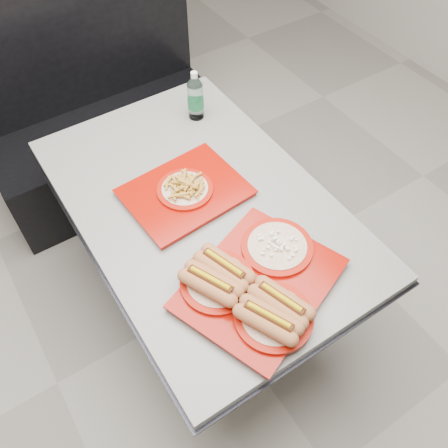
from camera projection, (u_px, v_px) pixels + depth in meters
ground at (207, 299)px, 2.42m from camera, size 6.00×6.00×0.00m
diner_table at (203, 228)px, 1.97m from camera, size 0.92×1.42×0.75m
booth_bench at (103, 121)px, 2.68m from camera, size 1.30×0.57×1.35m
tray_near at (255, 284)px, 1.56m from camera, size 0.63×0.56×0.11m
tray_far at (185, 190)px, 1.84m from camera, size 0.47×0.38×0.09m
water_bottle at (195, 98)px, 2.08m from camera, size 0.07×0.07×0.23m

